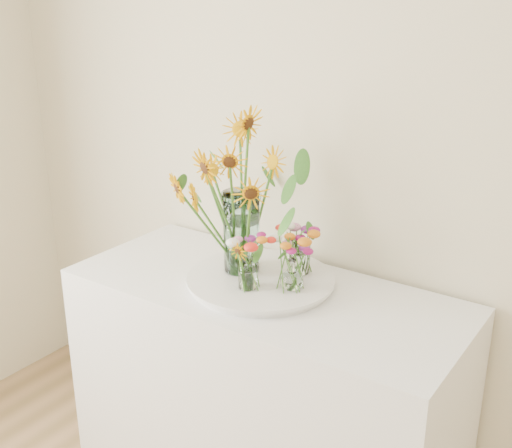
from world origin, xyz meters
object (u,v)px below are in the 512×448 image
object	(u,v)px
mason_jar	(241,232)
small_vase_b	(292,274)
small_vase_c	(300,257)
counter	(264,398)
small_vase_a	(248,274)
tray	(261,282)

from	to	relation	value
mason_jar	small_vase_b	world-z (taller)	mason_jar
mason_jar	small_vase_c	world-z (taller)	mason_jar
counter	small_vase_a	xyz separation A→B (m)	(-0.01, -0.08, 0.53)
small_vase_a	small_vase_b	bearing A→B (deg)	33.61
tray	small_vase_c	size ratio (longest dim) A/B	3.87
tray	small_vase_b	world-z (taller)	small_vase_b
small_vase_c	small_vase_a	bearing A→B (deg)	-110.13
small_vase_b	small_vase_c	bearing A→B (deg)	109.87
small_vase_a	small_vase_c	world-z (taller)	small_vase_c
tray	mason_jar	bearing A→B (deg)	171.80
counter	small_vase_b	size ratio (longest dim) A/B	12.59
small_vase_b	tray	bearing A→B (deg)	173.64
tray	mason_jar	size ratio (longest dim) A/B	1.66
counter	small_vase_c	xyz separation A→B (m)	(0.07, 0.12, 0.54)
small_vase_a	counter	bearing A→B (deg)	83.05
tray	small_vase_b	xyz separation A→B (m)	(0.13, -0.02, 0.07)
tray	small_vase_c	bearing A→B (deg)	51.19
mason_jar	small_vase_a	world-z (taller)	mason_jar
counter	mason_jar	world-z (taller)	mason_jar
mason_jar	small_vase_c	size ratio (longest dim) A/B	2.33
small_vase_a	small_vase_c	size ratio (longest dim) A/B	0.87
counter	small_vase_c	distance (m)	0.56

